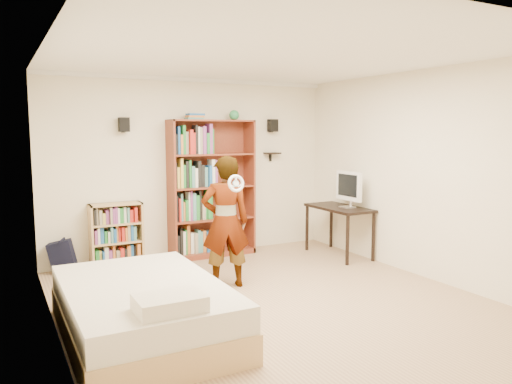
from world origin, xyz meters
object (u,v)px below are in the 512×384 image
Objects in this scene: low_bookshelf at (117,235)px; person at (225,222)px; daybed at (143,303)px; tall_bookshelf at (212,189)px; computer_desk at (339,231)px.

person reaches higher than low_bookshelf.
daybed is at bearing 52.33° from person.
low_bookshelf reaches higher than daybed.
person is (-0.46, -1.51, -0.23)m from tall_bookshelf.
daybed is 1.73m from person.
daybed is (-0.32, -2.58, -0.14)m from low_bookshelf.
computer_desk is 3.84m from daybed.
person reaches higher than computer_desk.
person is at bearing 37.76° from daybed.
tall_bookshelf is at bearing 151.95° from computer_desk.
tall_bookshelf is 3.16m from daybed.
computer_desk reaches higher than daybed.
low_bookshelf is 0.81× the size of computer_desk.
low_bookshelf is at bearing 82.84° from daybed.
computer_desk is 2.30m from person.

